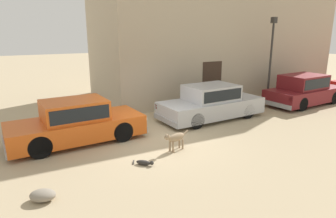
# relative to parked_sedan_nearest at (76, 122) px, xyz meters

# --- Properties ---
(ground_plane) EXTENTS (80.00, 80.00, 0.00)m
(ground_plane) POSITION_rel_parked_sedan_nearest_xyz_m (2.31, -0.86, -0.69)
(ground_plane) COLOR tan
(parked_sedan_nearest) EXTENTS (4.48, 2.01, 1.40)m
(parked_sedan_nearest) POSITION_rel_parked_sedan_nearest_xyz_m (0.00, 0.00, 0.00)
(parked_sedan_nearest) COLOR #D15619
(parked_sedan_nearest) RESTS_ON ground_plane
(parked_sedan_second) EXTENTS (4.63, 2.02, 1.41)m
(parked_sedan_second) POSITION_rel_parked_sedan_nearest_xyz_m (5.45, 0.18, 0.01)
(parked_sedan_second) COLOR #B2B5BA
(parked_sedan_second) RESTS_ON ground_plane
(parked_sedan_third) EXTENTS (4.46, 2.04, 1.48)m
(parked_sedan_third) POSITION_rel_parked_sedan_nearest_xyz_m (10.91, 0.10, 0.05)
(parked_sedan_third) COLOR maroon
(parked_sedan_third) RESTS_ON ground_plane
(apartment_block) EXTENTS (13.25, 5.58, 8.62)m
(apartment_block) POSITION_rel_parked_sedan_nearest_xyz_m (8.89, 5.00, 3.62)
(apartment_block) COLOR tan
(apartment_block) RESTS_ON ground_plane
(stray_dog_spotted) EXTENTS (1.01, 0.37, 0.63)m
(stray_dog_spotted) POSITION_rel_parked_sedan_nearest_xyz_m (2.49, -2.14, -0.29)
(stray_dog_spotted) COLOR #997F60
(stray_dog_spotted) RESTS_ON ground_plane
(stray_cat) EXTENTS (0.50, 0.57, 0.16)m
(stray_cat) POSITION_rel_parked_sedan_nearest_xyz_m (1.27, -2.64, -0.62)
(stray_cat) COLOR #2D2B28
(stray_cat) RESTS_ON ground_plane
(street_lamp) EXTENTS (0.22, 0.22, 4.15)m
(street_lamp) POSITION_rel_parked_sedan_nearest_xyz_m (9.48, 1.05, 1.94)
(street_lamp) COLOR #2D2B28
(street_lamp) RESTS_ON ground_plane
(rubble_pile) EXTENTS (0.68, 0.61, 0.25)m
(rubble_pile) POSITION_rel_parked_sedan_nearest_xyz_m (-1.36, -3.25, -0.57)
(rubble_pile) COLOR gray
(rubble_pile) RESTS_ON ground_plane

